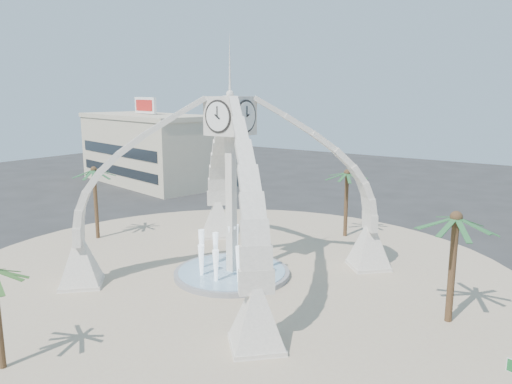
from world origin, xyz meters
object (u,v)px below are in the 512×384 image
Objects in this scene: palm_west at (94,171)px; palm_north at (347,174)px; fountain at (232,272)px; clock_tower at (231,184)px; palm_east at (456,219)px.

palm_west is 1.05× the size of palm_north.
palm_west is (-15.19, 0.46, 5.69)m from fountain.
clock_tower is 2.80× the size of palm_north.
palm_east reaches higher than fountain.
palm_east is at bearing 5.64° from clock_tower.
palm_east is at bearing 1.84° from palm_west.
palm_north is (2.21, 13.48, 5.35)m from fountain.
palm_north reaches higher than fountain.
clock_tower is at bearing -174.36° from palm_east.
palm_east is 29.36m from palm_west.
palm_east is (14.16, 1.40, -0.57)m from clock_tower.
palm_north is (17.39, 13.02, -0.34)m from palm_west.
palm_east is 1.01× the size of palm_west.
clock_tower is 2.24× the size of fountain.
clock_tower reaches higher than palm_north.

